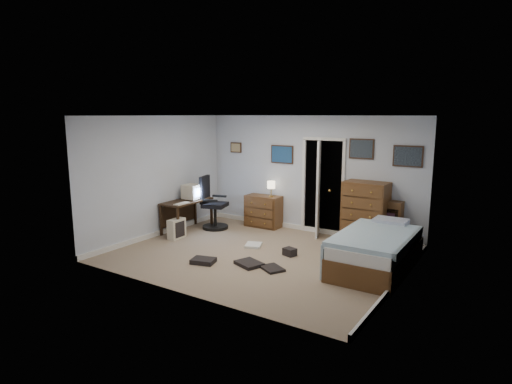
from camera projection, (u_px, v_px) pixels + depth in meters
floor at (259, 256)px, 7.76m from camera, size 5.00×4.00×0.02m
computer_desk at (184, 207)px, 9.33m from camera, size 0.57×1.20×0.69m
crt_monitor at (192, 192)px, 9.34m from camera, size 0.36×0.34×0.33m
keyboard at (182, 204)px, 8.87m from camera, size 0.14×0.37×0.02m
pc_tower at (177, 229)px, 8.78m from camera, size 0.20×0.39×0.41m
office_chair at (212, 208)px, 9.53m from camera, size 0.70×0.70×1.18m
media_stack at (227, 199)px, 10.72m from camera, size 0.17×0.17×0.84m
low_dresser at (263, 211)px, 9.70m from camera, size 0.81×0.42×0.72m
table_lamp at (271, 185)px, 9.48m from camera, size 0.18×0.18×0.35m
doorway at (328, 185)px, 9.27m from camera, size 0.96×1.12×2.05m
tall_dresser at (365, 213)px, 8.37m from camera, size 0.86×0.52×1.24m
headboard_bookcase at (376, 220)px, 8.39m from camera, size 1.00×0.29×0.89m
bed at (376, 250)px, 7.05m from camera, size 1.14×2.10×0.68m
wall_posters at (334, 153)px, 8.78m from camera, size 4.38×0.04×0.60m
floor_clutter at (247, 258)px, 7.48m from camera, size 1.63×1.66×0.14m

